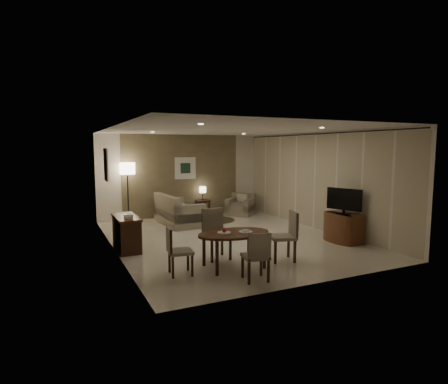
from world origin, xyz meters
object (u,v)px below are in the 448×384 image
sofa (179,209)px  side_table (203,208)px  console_desk (126,233)px  tv_cabinet (344,227)px  chair_near (255,256)px  chair_left (180,251)px  chair_right (282,236)px  armchair (240,205)px  chair_far (217,235)px  floor_lamp (128,192)px  dining_table (234,250)px

sofa → side_table: sofa is taller
console_desk → tv_cabinet: (4.89, -1.50, -0.03)m
tv_cabinet → chair_near: bearing=-156.4°
console_desk → chair_left: chair_left is taller
chair_near → chair_right: 1.30m
chair_right → armchair: size_ratio=1.21×
chair_near → chair_left: chair_left is taller
tv_cabinet → chair_far: 3.35m
tv_cabinet → armchair: bearing=97.9°
chair_near → floor_lamp: (-0.97, 6.15, 0.48)m
chair_right → chair_far: bearing=-103.7°
tv_cabinet → chair_near: size_ratio=1.05×
chair_left → console_desk: bearing=21.9°
armchair → console_desk: bearing=-99.0°
dining_table → chair_far: bearing=96.3°
tv_cabinet → chair_near: 3.57m
console_desk → chair_left: bearing=-75.1°
chair_far → chair_left: 1.15m
console_desk → sofa: (1.95, 2.21, 0.07)m
tv_cabinet → sofa: bearing=128.4°
dining_table → sofa: size_ratio=0.75×
tv_cabinet → chair_left: 4.37m
chair_right → dining_table: bearing=-75.2°
chair_far → floor_lamp: bearing=100.8°
chair_right → side_table: bearing=-168.2°
console_desk → dining_table: size_ratio=0.85×
chair_right → sofa: chair_right is taller
tv_cabinet → sofa: size_ratio=0.48×
floor_lamp → chair_right: bearing=-69.4°
chair_far → console_desk: bearing=135.8°
tv_cabinet → side_table: (-1.77, 4.74, -0.09)m
dining_table → chair_near: 0.80m
tv_cabinet → side_table: 5.06m
dining_table → chair_right: chair_right is taller
chair_near → chair_far: chair_far is taller
chair_near → tv_cabinet: bearing=-146.7°
chair_left → chair_right: chair_right is taller
console_desk → chair_near: chair_near is taller
sofa → chair_far: bearing=170.8°
chair_far → dining_table: bearing=-83.6°
tv_cabinet → chair_left: (-4.33, -0.61, 0.08)m
sofa → floor_lamp: size_ratio=1.04×
chair_far → floor_lamp: floor_lamp is taller
chair_right → sofa: bearing=-154.0°
console_desk → armchair: bearing=32.9°
dining_table → floor_lamp: size_ratio=0.78×
sofa → armchair: (2.35, 0.57, -0.08)m
chair_far → side_table: bearing=71.7°
armchair → side_table: armchair is taller
chair_near → floor_lamp: bearing=-71.3°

